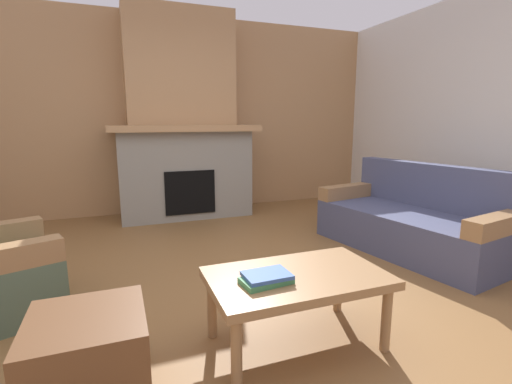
{
  "coord_description": "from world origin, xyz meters",
  "views": [
    {
      "loc": [
        -0.86,
        -2.39,
        1.28
      ],
      "look_at": [
        0.29,
        0.62,
        0.66
      ],
      "focal_mm": 25.81,
      "sensor_mm": 36.0,
      "label": 1
    }
  ],
  "objects_px": {
    "coffee_table": "(297,283)",
    "ottoman": "(89,356)",
    "fireplace": "(183,130)",
    "couch": "(413,222)"
  },
  "relations": [
    {
      "from": "coffee_table",
      "to": "ottoman",
      "type": "distance_m",
      "value": 1.11
    },
    {
      "from": "couch",
      "to": "coffee_table",
      "type": "relative_size",
      "value": 1.92
    },
    {
      "from": "fireplace",
      "to": "couch",
      "type": "bearing_deg",
      "value": -50.11
    },
    {
      "from": "couch",
      "to": "coffee_table",
      "type": "distance_m",
      "value": 2.09
    },
    {
      "from": "fireplace",
      "to": "couch",
      "type": "distance_m",
      "value": 3.06
    },
    {
      "from": "couch",
      "to": "ottoman",
      "type": "height_order",
      "value": "couch"
    },
    {
      "from": "fireplace",
      "to": "coffee_table",
      "type": "xyz_separation_m",
      "value": [
        0.06,
        -3.27,
        -0.79
      ]
    },
    {
      "from": "coffee_table",
      "to": "ottoman",
      "type": "xyz_separation_m",
      "value": [
        -1.09,
        -0.02,
        -0.18
      ]
    },
    {
      "from": "fireplace",
      "to": "couch",
      "type": "xyz_separation_m",
      "value": [
        1.88,
        -2.25,
        -0.88
      ]
    },
    {
      "from": "fireplace",
      "to": "ottoman",
      "type": "height_order",
      "value": "fireplace"
    }
  ]
}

